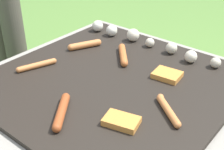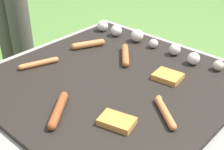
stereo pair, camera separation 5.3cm
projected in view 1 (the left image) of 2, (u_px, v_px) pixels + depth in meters
The scene contains 9 objects.
grill at pixel (112, 122), 1.26m from camera, with size 0.95×0.95×0.40m.
sausage_mid_right at pixel (37, 65), 1.23m from camera, with size 0.07×0.16×0.02m.
sausage_front_left at pixel (168, 110), 0.98m from camera, with size 0.14×0.11×0.02m.
sausage_front_center at pixel (61, 112), 0.97m from camera, with size 0.12×0.15×0.03m.
sausage_back_left at pixel (123, 55), 1.30m from camera, with size 0.13×0.14×0.03m.
sausage_mid_left at pixel (85, 45), 1.39m from camera, with size 0.09×0.14×0.03m.
bread_slice_right at pixel (167, 75), 1.17m from camera, with size 0.11×0.09×0.02m.
bread_slice_left at pixel (121, 121), 0.93m from camera, with size 0.12×0.09×0.02m.
mushroom_row at pixel (156, 43), 1.37m from camera, with size 0.76×0.08×0.06m.
Camera 1 is at (0.63, -0.77, 1.00)m, focal length 50.00 mm.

